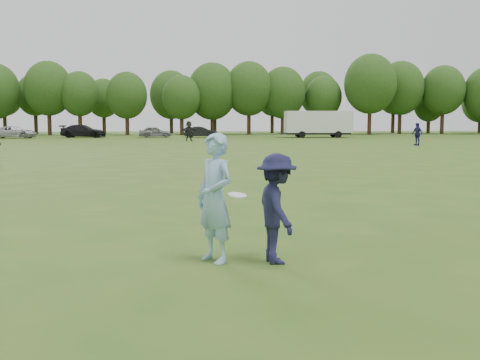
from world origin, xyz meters
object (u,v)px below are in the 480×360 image
at_px(car_d, 83,131).
at_px(cargo_trailer, 318,123).
at_px(car_c, 14,132).
at_px(car_f, 201,132).
at_px(field_cone, 431,140).
at_px(thrower, 215,198).
at_px(player_far_d, 189,131).
at_px(car_e, 155,132).
at_px(player_far_b, 417,134).
at_px(defender, 277,208).

relative_size(car_d, cargo_trailer, 0.59).
xyz_separation_m(car_c, car_f, (21.73, 0.80, -0.04)).
bearing_deg(field_cone, car_d, 157.03).
xyz_separation_m(thrower, car_f, (0.61, 60.22, -0.28)).
height_order(player_far_d, car_c, player_far_d).
xyz_separation_m(car_c, car_d, (7.56, 1.70, 0.07)).
bearing_deg(cargo_trailer, car_f, 175.89).
bearing_deg(car_e, thrower, -179.29).
distance_m(car_d, field_cone, 39.78).
xyz_separation_m(car_d, car_f, (14.17, -0.90, -0.11)).
xyz_separation_m(thrower, car_d, (-13.56, 61.13, -0.16)).
distance_m(player_far_d, field_cone, 23.99).
bearing_deg(car_e, player_far_b, -139.66).
bearing_deg(defender, thrower, 73.05).
xyz_separation_m(defender, player_far_b, (17.26, 37.21, 0.14)).
relative_size(car_e, field_cone, 13.00).
height_order(car_d, car_e, car_d).
bearing_deg(cargo_trailer, player_far_d, -145.14).
bearing_deg(cargo_trailer, player_far_b, -81.32).
distance_m(player_far_d, car_c, 23.17).
bearing_deg(player_far_d, car_f, 70.46).
xyz_separation_m(car_d, car_e, (8.62, -0.37, -0.11)).
bearing_deg(player_far_d, cargo_trailer, 21.86).
bearing_deg(cargo_trailer, field_cone, -58.64).
height_order(player_far_b, cargo_trailer, cargo_trailer).
height_order(car_e, field_cone, car_e).
bearing_deg(field_cone, defender, -115.87).
distance_m(car_d, car_f, 14.20).
bearing_deg(car_d, defender, -161.22).
xyz_separation_m(car_e, field_cone, (28.00, -15.16, -0.51)).
bearing_deg(car_f, defender, -175.00).
bearing_deg(field_cone, player_far_d, 173.31).
bearing_deg(player_far_b, defender, -47.18).
bearing_deg(car_f, player_far_b, -138.11).
height_order(player_far_d, car_e, player_far_d).
bearing_deg(defender, player_far_b, -33.61).
distance_m(car_f, cargo_trailer, 14.24).
height_order(car_e, car_f, car_e).
bearing_deg(field_cone, car_c, 162.63).
height_order(thrower, cargo_trailer, cargo_trailer).
bearing_deg(cargo_trailer, car_d, 176.12).
relative_size(thrower, defender, 1.18).
relative_size(car_d, field_cone, 17.83).
height_order(defender, car_f, defender).
xyz_separation_m(player_far_d, cargo_trailer, (15.52, 10.81, 0.77)).
bearing_deg(player_far_d, thrower, -102.12).
bearing_deg(car_f, cargo_trailer, -89.37).
bearing_deg(car_e, field_cone, -122.36).
bearing_deg(car_c, cargo_trailer, -87.28).
xyz_separation_m(defender, car_f, (-0.28, 60.35, -0.13)).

